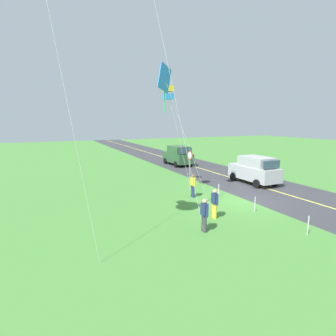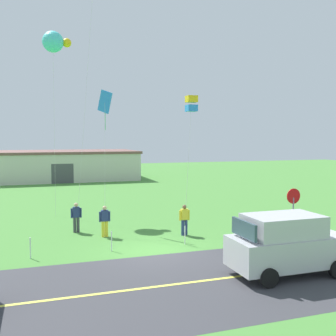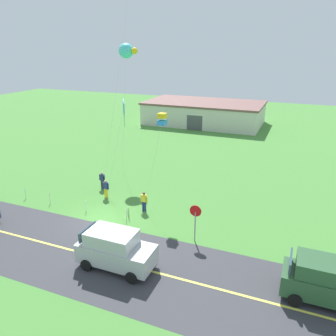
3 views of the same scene
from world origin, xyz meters
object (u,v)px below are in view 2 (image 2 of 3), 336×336
Objects in this scene: kite_red_low at (105,104)px; kite_yellow_high at (191,104)px; person_child_watcher at (184,219)px; kite_green_far at (54,42)px; warehouse_distant at (60,165)px; person_adult_near at (105,220)px; stop_sign at (293,204)px; car_suv_foreground at (287,244)px; person_adult_companion at (76,216)px.

kite_red_low reaches higher than kite_yellow_high.
kite_green_far is (-5.92, 8.97, 10.59)m from person_child_watcher.
warehouse_distant is (-1.02, 27.61, -5.23)m from kite_red_low.
kite_red_low is at bearing -87.89° from warehouse_distant.
stop_sign is at bearing 106.23° from person_adult_near.
person_adult_companion is (-6.74, 9.15, -0.29)m from car_suv_foreground.
person_child_watcher is (-4.85, 2.48, -0.94)m from stop_sign.
car_suv_foreground is 38.40m from warehouse_distant.
kite_red_low is 0.43× the size of warehouse_distant.
stop_sign is 1.60× the size of person_adult_companion.
person_child_watcher is at bearing -56.59° from kite_green_far.
kite_red_low is 0.64× the size of kite_green_far.
kite_green_far reaches higher than person_child_watcher.
warehouse_distant is (1.44, 22.24, -9.70)m from kite_green_far.
car_suv_foreground is 2.75× the size of person_child_watcher.
kite_red_low reaches higher than person_child_watcher.
car_suv_foreground is at bearing -86.16° from kite_yellow_high.
kite_red_low reaches higher than person_adult_companion.
kite_yellow_high is (4.39, -2.19, -0.06)m from kite_red_low.
car_suv_foreground is 2.75× the size of person_adult_near.
kite_yellow_high reaches higher than person_adult_companion.
warehouse_distant reaches higher than person_child_watcher.
warehouse_distant is at bearing -154.64° from person_child_watcher.
kite_red_low is at bearing 115.58° from car_suv_foreground.
car_suv_foreground reaches higher than person_child_watcher.
person_adult_companion is 0.09× the size of warehouse_distant.
kite_green_far is at bearing 114.56° from kite_red_low.
warehouse_distant is (-5.96, 37.93, 0.60)m from car_suv_foreground.
stop_sign is at bearing -44.80° from kite_yellow_high.
person_child_watcher is 31.54m from warehouse_distant.
person_adult_companion is 8.73m from kite_yellow_high.
person_child_watcher is 7.90m from kite_red_low.
stop_sign is 5.52m from person_child_watcher.
person_adult_companion is at bearing -84.34° from kite_green_far.
kite_red_low reaches higher than car_suv_foreground.
stop_sign is 0.21× the size of kite_green_far.
car_suv_foreground is 0.60× the size of kite_yellow_high.
person_child_watcher is at bearing 152.91° from stop_sign.
stop_sign is 0.14× the size of warehouse_distant.
kite_yellow_high is at bearing 93.84° from car_suv_foreground.
stop_sign is at bearing 80.10° from person_child_watcher.
person_adult_companion is 5.80m from person_child_watcher.
car_suv_foreground is at bearing -6.08° from person_adult_companion.
kite_yellow_high reaches higher than car_suv_foreground.
car_suv_foreground is at bearing -64.42° from kite_red_low.
stop_sign reaches higher than person_adult_near.
car_suv_foreground is 9.98m from kite_yellow_high.
person_child_watcher is (5.27, -2.43, 0.00)m from person_adult_companion.
person_adult_near is 1.94m from person_adult_companion.
kite_yellow_high is 11.16m from kite_green_far.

